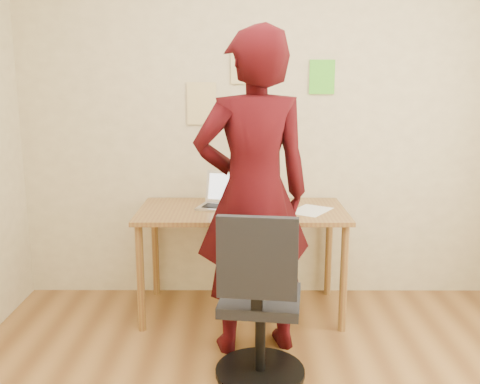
{
  "coord_description": "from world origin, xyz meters",
  "views": [
    {
      "loc": [
        -0.14,
        -2.14,
        1.61
      ],
      "look_at": [
        -0.15,
        0.95,
        0.95
      ],
      "focal_mm": 40.0,
      "sensor_mm": 36.0,
      "label": 1
    }
  ],
  "objects_px": {
    "phone": "(276,216)",
    "person": "(253,195)",
    "desk": "(242,221)",
    "office_chair": "(259,310)",
    "laptop": "(224,200)"
  },
  "relations": [
    {
      "from": "phone",
      "to": "person",
      "type": "distance_m",
      "value": 0.39
    },
    {
      "from": "desk",
      "to": "phone",
      "type": "bearing_deg",
      "value": -44.09
    },
    {
      "from": "laptop",
      "to": "phone",
      "type": "distance_m",
      "value": 0.44
    },
    {
      "from": "phone",
      "to": "office_chair",
      "type": "relative_size",
      "value": 0.13
    },
    {
      "from": "laptop",
      "to": "person",
      "type": "relative_size",
      "value": 0.2
    },
    {
      "from": "laptop",
      "to": "person",
      "type": "xyz_separation_m",
      "value": [
        0.19,
        -0.57,
        0.16
      ]
    },
    {
      "from": "desk",
      "to": "laptop",
      "type": "relative_size",
      "value": 3.64
    },
    {
      "from": "phone",
      "to": "office_chair",
      "type": "height_order",
      "value": "office_chair"
    },
    {
      "from": "office_chair",
      "to": "person",
      "type": "xyz_separation_m",
      "value": [
        -0.03,
        0.39,
        0.54
      ]
    },
    {
      "from": "phone",
      "to": "person",
      "type": "xyz_separation_m",
      "value": [
        -0.15,
        -0.29,
        0.2
      ]
    },
    {
      "from": "desk",
      "to": "person",
      "type": "distance_m",
      "value": 0.59
    },
    {
      "from": "phone",
      "to": "office_chair",
      "type": "distance_m",
      "value": 0.77
    },
    {
      "from": "desk",
      "to": "office_chair",
      "type": "bearing_deg",
      "value": -84.13
    },
    {
      "from": "desk",
      "to": "laptop",
      "type": "xyz_separation_m",
      "value": [
        -0.12,
        0.07,
        0.14
      ]
    },
    {
      "from": "office_chair",
      "to": "person",
      "type": "distance_m",
      "value": 0.66
    }
  ]
}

